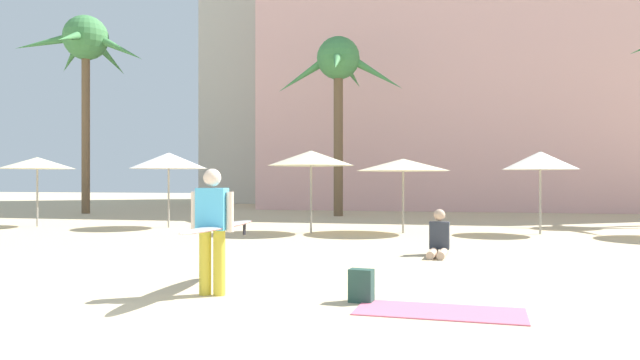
{
  "coord_description": "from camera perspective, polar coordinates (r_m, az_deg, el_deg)",
  "views": [
    {
      "loc": [
        3.35,
        -4.68,
        1.55
      ],
      "look_at": [
        0.67,
        7.46,
        1.55
      ],
      "focal_mm": 33.03,
      "sensor_mm": 36.0,
      "label": 1
    }
  ],
  "objects": [
    {
      "name": "person_mid_left",
      "position": [
        8.17,
        -10.07,
        -4.41
      ],
      "size": [
        0.6,
        2.67,
        1.7
      ],
      "rotation": [
        0.0,
        0.0,
        4.74
      ],
      "color": "gold",
      "rests_on": "ground"
    },
    {
      "name": "palm_tree_far_left",
      "position": [
        25.71,
        1.85,
        10.61
      ],
      "size": [
        5.69,
        6.03,
        7.71
      ],
      "color": "brown",
      "rests_on": "ground"
    },
    {
      "name": "person_far_right",
      "position": [
        12.3,
        11.42,
        -5.72
      ],
      "size": [
        0.45,
        1.02,
        0.94
      ],
      "rotation": [
        0.0,
        0.0,
        4.64
      ],
      "color": "#D1A889",
      "rests_on": "ground"
    },
    {
      "name": "palm_tree_left",
      "position": [
        29.88,
        -21.79,
        11.79
      ],
      "size": [
        5.68,
        5.84,
        9.15
      ],
      "color": "brown",
      "rests_on": "ground"
    },
    {
      "name": "cafe_umbrella_0",
      "position": [
        17.92,
        20.56,
        1.78
      ],
      "size": [
        2.1,
        2.1,
        2.37
      ],
      "color": "gray",
      "rests_on": "ground"
    },
    {
      "name": "backpack",
      "position": [
        7.58,
        4.05,
        -10.22
      ],
      "size": [
        0.32,
        0.28,
        0.42
      ],
      "rotation": [
        0.0,
        0.0,
        1.41
      ],
      "color": "#26483D",
      "rests_on": "ground"
    },
    {
      "name": "cafe_umbrella_4",
      "position": [
        17.25,
        -0.87,
        2.13
      ],
      "size": [
        2.54,
        2.54,
        2.41
      ],
      "color": "gray",
      "rests_on": "ground"
    },
    {
      "name": "beach_towel",
      "position": [
        7.19,
        11.52,
        -12.38
      ],
      "size": [
        2.0,
        0.97,
        0.01
      ],
      "primitive_type": "cube",
      "rotation": [
        0.0,
        0.0,
        -0.06
      ],
      "color": "#EF6684",
      "rests_on": "ground"
    },
    {
      "name": "ground",
      "position": [
        5.96,
        -23.13,
        -15.06
      ],
      "size": [
        120.0,
        120.0,
        0.0
      ],
      "primitive_type": "plane",
      "color": "#C6B28C"
    },
    {
      "name": "hotel_pink",
      "position": [
        34.36,
        17.62,
        12.7
      ],
      "size": [
        25.86,
        8.31,
        18.2
      ],
      "primitive_type": "cube",
      "color": "beige",
      "rests_on": "ground"
    },
    {
      "name": "cafe_umbrella_6",
      "position": [
        21.66,
        -25.7,
        1.49
      ],
      "size": [
        2.38,
        2.38,
        2.31
      ],
      "color": "gray",
      "rests_on": "ground"
    },
    {
      "name": "cafe_umbrella_3",
      "position": [
        17.35,
        8.06,
        1.46
      ],
      "size": [
        2.72,
        2.72,
        2.17
      ],
      "color": "gray",
      "rests_on": "ground"
    },
    {
      "name": "cafe_umbrella_1",
      "position": [
        19.78,
        -14.46,
        1.83
      ],
      "size": [
        2.48,
        2.48,
        2.44
      ],
      "color": "gray",
      "rests_on": "ground"
    }
  ]
}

